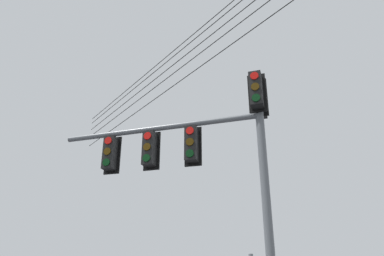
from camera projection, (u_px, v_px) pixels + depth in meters
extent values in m
cylinder|color=slate|center=(269.00, 235.00, 8.22)|extent=(0.20, 0.20, 6.56)
cylinder|color=slate|center=(157.00, 128.00, 10.08)|extent=(4.05, 3.67, 0.14)
cube|color=black|center=(256.00, 90.00, 9.32)|extent=(0.42, 0.42, 0.90)
cube|color=black|center=(257.00, 93.00, 9.47)|extent=(0.35, 0.32, 1.04)
cylinder|color=red|center=(254.00, 76.00, 9.29)|extent=(0.17, 0.16, 0.20)
cylinder|color=#3C2703|center=(255.00, 87.00, 9.17)|extent=(0.17, 0.16, 0.20)
cylinder|color=black|center=(256.00, 98.00, 9.05)|extent=(0.17, 0.16, 0.20)
cube|color=black|center=(260.00, 101.00, 9.84)|extent=(0.42, 0.42, 0.90)
cube|color=black|center=(259.00, 98.00, 9.69)|extent=(0.35, 0.32, 1.04)
cylinder|color=red|center=(260.00, 94.00, 10.11)|extent=(0.17, 0.16, 0.20)
cylinder|color=#3C2703|center=(261.00, 104.00, 9.99)|extent=(0.17, 0.16, 0.20)
cylinder|color=black|center=(261.00, 114.00, 9.87)|extent=(0.17, 0.16, 0.20)
cube|color=black|center=(191.00, 144.00, 9.61)|extent=(0.42, 0.42, 0.90)
cube|color=black|center=(193.00, 147.00, 9.76)|extent=(0.37, 0.31, 1.04)
cylinder|color=red|center=(190.00, 131.00, 9.58)|extent=(0.17, 0.15, 0.20)
cylinder|color=#3C2703|center=(190.00, 142.00, 9.46)|extent=(0.17, 0.15, 0.20)
cylinder|color=black|center=(190.00, 153.00, 9.34)|extent=(0.17, 0.15, 0.20)
cube|color=black|center=(149.00, 149.00, 9.91)|extent=(0.42, 0.42, 0.90)
cube|color=black|center=(152.00, 151.00, 10.06)|extent=(0.35, 0.33, 1.04)
cylinder|color=red|center=(147.00, 136.00, 9.89)|extent=(0.17, 0.16, 0.20)
cylinder|color=#3C2703|center=(147.00, 147.00, 9.77)|extent=(0.17, 0.16, 0.20)
cylinder|color=black|center=(146.00, 158.00, 9.65)|extent=(0.17, 0.16, 0.20)
cube|color=black|center=(110.00, 153.00, 10.22)|extent=(0.42, 0.42, 0.90)
cube|color=black|center=(113.00, 155.00, 10.37)|extent=(0.36, 0.31, 1.04)
cylinder|color=red|center=(108.00, 141.00, 10.20)|extent=(0.17, 0.15, 0.20)
cylinder|color=#3C2703|center=(107.00, 151.00, 10.07)|extent=(0.17, 0.15, 0.20)
cylinder|color=black|center=(106.00, 162.00, 9.95)|extent=(0.17, 0.15, 0.20)
cylinder|color=black|center=(229.00, 46.00, 11.12)|extent=(3.99, 20.84, 0.47)
cylinder|color=black|center=(229.00, 31.00, 11.33)|extent=(3.99, 20.84, 0.47)
cylinder|color=black|center=(228.00, 21.00, 11.48)|extent=(3.99, 20.84, 0.47)
cylinder|color=black|center=(228.00, 12.00, 11.62)|extent=(3.99, 20.84, 0.47)
cylinder|color=black|center=(228.00, 6.00, 11.72)|extent=(3.99, 20.84, 0.47)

